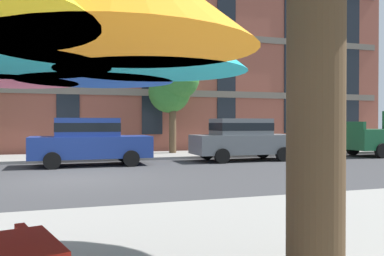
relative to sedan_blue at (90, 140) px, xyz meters
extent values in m
plane|color=#38383A|center=(-0.70, -3.70, -0.95)|extent=(120.00, 120.00, 0.00)
cube|color=gray|center=(-0.70, 3.10, -0.89)|extent=(56.00, 3.60, 0.12)
cube|color=#934C3D|center=(-0.70, 11.30, 5.45)|extent=(38.21, 12.00, 12.80)
cube|color=#6B6056|center=(-0.70, 5.26, 2.25)|extent=(37.44, 0.08, 0.36)
cube|color=#6B6056|center=(-0.70, 5.26, 5.45)|extent=(37.44, 0.08, 0.36)
cube|color=black|center=(-0.70, 5.27, 5.85)|extent=(1.10, 0.06, 11.60)
cube|color=black|center=(3.54, 5.27, 5.85)|extent=(1.10, 0.06, 11.60)
cube|color=black|center=(7.79, 5.27, 5.85)|extent=(1.10, 0.06, 11.60)
cube|color=black|center=(12.03, 5.27, 5.85)|extent=(1.10, 0.06, 11.60)
cube|color=black|center=(16.28, 5.27, 5.85)|extent=(1.10, 0.06, 11.60)
cube|color=navy|center=(0.05, 0.00, -0.25)|extent=(4.40, 1.76, 0.80)
cube|color=navy|center=(-0.10, 0.00, 0.49)|extent=(2.30, 1.55, 0.68)
cube|color=black|center=(-0.10, 0.00, 0.49)|extent=(2.32, 1.57, 0.32)
cylinder|color=black|center=(1.42, 0.88, -0.65)|extent=(0.60, 0.22, 0.60)
cylinder|color=black|center=(1.42, -0.88, -0.65)|extent=(0.60, 0.22, 0.60)
cylinder|color=black|center=(-1.31, 0.88, -0.65)|extent=(0.60, 0.22, 0.60)
cylinder|color=black|center=(-1.31, -0.88, -0.65)|extent=(0.60, 0.22, 0.60)
cube|color=slate|center=(6.36, 0.00, -0.25)|extent=(4.40, 1.76, 0.80)
cube|color=slate|center=(6.21, 0.00, 0.49)|extent=(2.30, 1.55, 0.68)
cube|color=black|center=(6.21, 0.00, 0.49)|extent=(2.32, 1.57, 0.32)
cylinder|color=black|center=(7.73, 0.88, -0.65)|extent=(0.60, 0.22, 0.60)
cylinder|color=black|center=(7.73, -0.88, -0.65)|extent=(0.60, 0.22, 0.60)
cylinder|color=black|center=(5.00, 0.88, -0.65)|extent=(0.60, 0.22, 0.60)
cylinder|color=black|center=(5.00, -0.88, -0.65)|extent=(0.60, 0.22, 0.60)
cube|color=#195933|center=(11.89, 0.00, 0.53)|extent=(0.16, 1.75, 0.36)
cylinder|color=black|center=(12.77, -0.95, -0.61)|extent=(0.68, 0.22, 0.68)
cylinder|color=black|center=(12.77, 0.95, -0.61)|extent=(0.68, 0.22, 0.68)
cylinder|color=brown|center=(4.21, 3.60, 0.34)|extent=(0.35, 0.35, 2.58)
sphere|color=#387F33|center=(4.09, 3.79, 2.19)|extent=(2.09, 2.09, 2.09)
sphere|color=#387F33|center=(4.39, 3.31, 2.86)|extent=(2.14, 2.14, 2.14)
cone|color=#199EB2|center=(-0.38, -12.70, 1.27)|extent=(1.32, 1.32, 0.53)
cone|color=blue|center=(-0.71, -11.92, 1.27)|extent=(1.32, 1.32, 0.53)
cone|color=#E5668C|center=(-1.49, -11.60, 1.27)|extent=(1.32, 1.32, 0.53)
cylinder|color=#4C3823|center=(1.37, -12.09, 0.79)|extent=(0.56, 0.56, 3.48)
camera|label=1|loc=(-0.97, -15.41, 0.65)|focal=37.34mm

